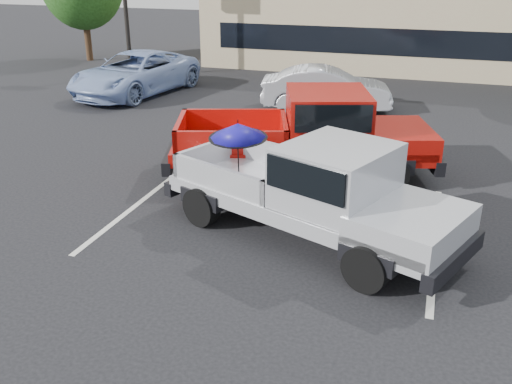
{
  "coord_description": "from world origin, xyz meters",
  "views": [
    {
      "loc": [
        2.75,
        -7.79,
        4.83
      ],
      "look_at": [
        0.13,
        0.28,
        1.3
      ],
      "focal_mm": 40.0,
      "sensor_mm": 36.0,
      "label": 1
    }
  ],
  "objects_px": {
    "blue_suv": "(135,73)",
    "red_pickup": "(319,131)",
    "silver_sedan": "(326,89)",
    "silver_pickup": "(324,188)"
  },
  "relations": [
    {
      "from": "red_pickup",
      "to": "silver_sedan",
      "type": "relative_size",
      "value": 1.51
    },
    {
      "from": "silver_pickup",
      "to": "red_pickup",
      "type": "height_order",
      "value": "silver_pickup"
    },
    {
      "from": "blue_suv",
      "to": "red_pickup",
      "type": "bearing_deg",
      "value": -28.09
    },
    {
      "from": "silver_sedan",
      "to": "blue_suv",
      "type": "relative_size",
      "value": 0.77
    },
    {
      "from": "red_pickup",
      "to": "blue_suv",
      "type": "relative_size",
      "value": 1.17
    },
    {
      "from": "red_pickup",
      "to": "blue_suv",
      "type": "distance_m",
      "value": 10.53
    },
    {
      "from": "silver_pickup",
      "to": "silver_sedan",
      "type": "distance_m",
      "value": 9.74
    },
    {
      "from": "red_pickup",
      "to": "blue_suv",
      "type": "bearing_deg",
      "value": 124.25
    },
    {
      "from": "silver_pickup",
      "to": "silver_sedan",
      "type": "relative_size",
      "value": 1.4
    },
    {
      "from": "silver_pickup",
      "to": "red_pickup",
      "type": "relative_size",
      "value": 0.92
    }
  ]
}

